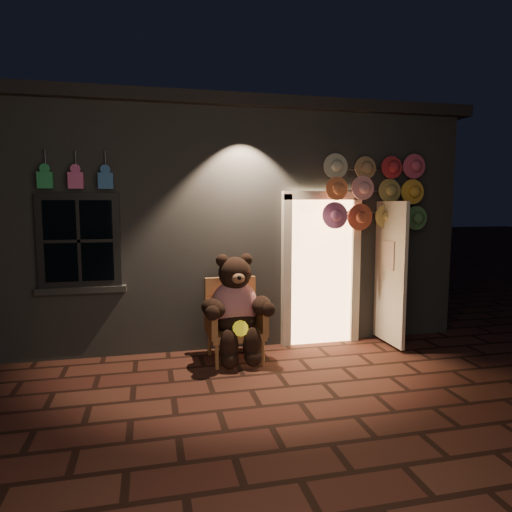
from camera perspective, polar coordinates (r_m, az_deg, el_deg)
name	(u,v)px	position (r m, az deg, el deg)	size (l,w,h in m)	color
ground	(251,390)	(5.17, -0.61, -16.41)	(60.00, 60.00, 0.00)	#4F2A1E
shop_building	(205,219)	(8.70, -6.34, 4.67)	(7.30, 5.95, 3.51)	slate
wicker_armchair	(234,319)	(6.01, -2.80, -7.88)	(0.74, 0.67, 1.04)	#B27745
teddy_bear	(236,308)	(5.84, -2.54, -6.48)	(0.99, 0.78, 1.36)	red
hat_rack	(377,193)	(6.70, 14.93, 7.65)	(1.54, 0.22, 2.72)	#59595E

